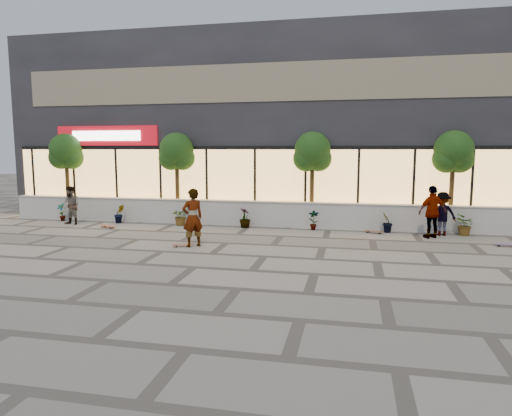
% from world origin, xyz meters
% --- Properties ---
extents(ground, '(80.00, 80.00, 0.00)m').
position_xyz_m(ground, '(0.00, 0.00, 0.00)').
color(ground, gray).
rests_on(ground, ground).
extents(planter_wall, '(22.00, 0.42, 1.04)m').
position_xyz_m(planter_wall, '(0.00, 7.00, 0.52)').
color(planter_wall, silver).
rests_on(planter_wall, ground).
extents(retail_building, '(24.00, 9.17, 8.50)m').
position_xyz_m(retail_building, '(-0.00, 12.49, 4.25)').
color(retail_building, '#232227').
rests_on(retail_building, ground).
extents(shrub_a, '(0.43, 0.29, 0.81)m').
position_xyz_m(shrub_a, '(-8.50, 6.45, 0.41)').
color(shrub_a, '#163811').
rests_on(shrub_a, ground).
extents(shrub_b, '(0.57, 0.57, 0.81)m').
position_xyz_m(shrub_b, '(-5.70, 6.45, 0.41)').
color(shrub_b, '#163811').
rests_on(shrub_b, ground).
extents(shrub_c, '(0.68, 0.77, 0.81)m').
position_xyz_m(shrub_c, '(-2.90, 6.45, 0.41)').
color(shrub_c, '#163811').
rests_on(shrub_c, ground).
extents(shrub_d, '(0.64, 0.64, 0.81)m').
position_xyz_m(shrub_d, '(-0.10, 6.45, 0.41)').
color(shrub_d, '#163811').
rests_on(shrub_d, ground).
extents(shrub_e, '(0.46, 0.35, 0.81)m').
position_xyz_m(shrub_e, '(2.70, 6.45, 0.41)').
color(shrub_e, '#163811').
rests_on(shrub_e, ground).
extents(shrub_f, '(0.55, 0.57, 0.81)m').
position_xyz_m(shrub_f, '(5.50, 6.45, 0.41)').
color(shrub_f, '#163811').
rests_on(shrub_f, ground).
extents(shrub_g, '(0.77, 0.84, 0.81)m').
position_xyz_m(shrub_g, '(8.30, 6.45, 0.41)').
color(shrub_g, '#163811').
rests_on(shrub_g, ground).
extents(tree_west, '(1.60, 1.50, 3.92)m').
position_xyz_m(tree_west, '(-9.00, 7.70, 2.99)').
color(tree_west, '#433218').
rests_on(tree_west, ground).
extents(tree_midwest, '(1.60, 1.50, 3.92)m').
position_xyz_m(tree_midwest, '(-3.50, 7.70, 2.99)').
color(tree_midwest, '#433218').
rests_on(tree_midwest, ground).
extents(tree_mideast, '(1.60, 1.50, 3.92)m').
position_xyz_m(tree_mideast, '(2.50, 7.70, 2.99)').
color(tree_mideast, '#433218').
rests_on(tree_mideast, ground).
extents(tree_east, '(1.60, 1.50, 3.92)m').
position_xyz_m(tree_east, '(8.00, 7.70, 2.99)').
color(tree_east, '#433218').
rests_on(tree_east, ground).
extents(skater_center, '(0.83, 0.81, 1.92)m').
position_xyz_m(skater_center, '(-0.92, 2.53, 0.96)').
color(skater_center, silver).
rests_on(skater_center, ground).
extents(skater_left, '(0.90, 0.76, 1.64)m').
position_xyz_m(skater_left, '(-7.46, 5.64, 0.82)').
color(skater_left, '#957960').
rests_on(skater_left, ground).
extents(skater_right_near, '(1.20, 0.91, 1.90)m').
position_xyz_m(skater_right_near, '(7.00, 5.68, 0.95)').
color(skater_right_near, white).
rests_on(skater_right_near, ground).
extents(skater_right_far, '(1.15, 0.80, 1.62)m').
position_xyz_m(skater_right_far, '(7.45, 6.30, 0.81)').
color(skater_right_far, maroon).
rests_on(skater_right_far, ground).
extents(skateboard_center, '(0.69, 0.48, 0.08)m').
position_xyz_m(skateboard_center, '(-1.25, 2.43, 0.07)').
color(skateboard_center, brown).
rests_on(skateboard_center, ground).
extents(skateboard_left, '(0.79, 0.43, 0.09)m').
position_xyz_m(skateboard_left, '(-5.57, 5.22, 0.08)').
color(skateboard_left, '#B04321').
rests_on(skateboard_left, ground).
extents(skateboard_right_near, '(0.75, 0.45, 0.09)m').
position_xyz_m(skateboard_right_near, '(5.00, 6.20, 0.07)').
color(skateboard_right_near, brown).
rests_on(skateboard_right_near, ground).
extents(skateboard_right_far, '(0.72, 0.20, 0.09)m').
position_xyz_m(skateboard_right_far, '(9.17, 4.64, 0.07)').
color(skateboard_right_far, '#57427A').
rests_on(skateboard_right_far, ground).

